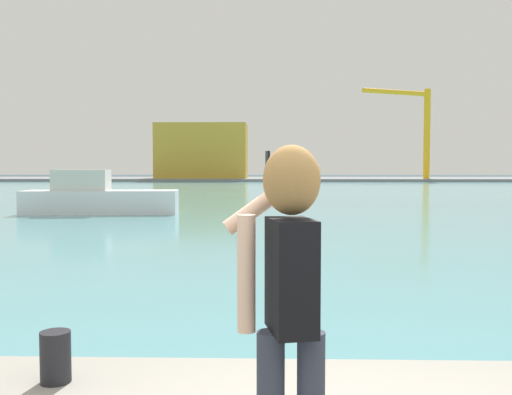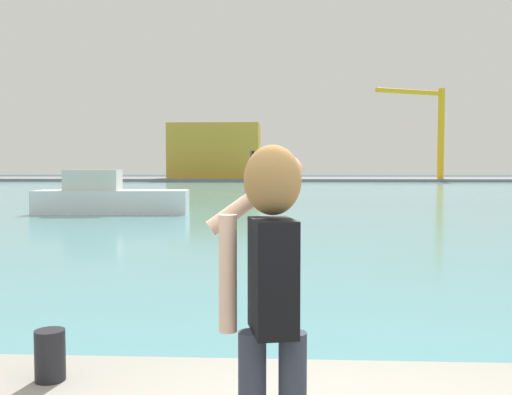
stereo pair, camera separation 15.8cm
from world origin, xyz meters
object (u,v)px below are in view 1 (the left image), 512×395
Objects in this scene: boat_moored at (97,198)px; port_crane at (418,122)px; warehouse_left at (202,151)px; harbor_bollard at (56,357)px; person_photographer at (289,283)px.

boat_moored is 0.52× the size of port_crane.
port_crane is at bearing 59.28° from boat_moored.
warehouse_left reaches higher than boat_moored.
port_crane reaches higher than harbor_bollard.
boat_moored is at bearing -116.36° from port_crane.
port_crane is (22.47, 85.48, 7.54)m from person_photographer.
boat_moored is at bearing 7.59° from person_photographer.
port_crane is at bearing -5.35° from warehouse_left.
person_photographer is 0.12× the size of warehouse_left.
harbor_bollard is at bearing -106.06° from port_crane.
person_photographer is at bearing -39.46° from harbor_bollard.
person_photographer is at bearing -75.00° from boat_moored.
harbor_bollard is (-1.72, 1.42, -0.87)m from person_photographer.
warehouse_left is at bearing 96.27° from harbor_bollard.
harbor_bollard is 87.85m from warehouse_left.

